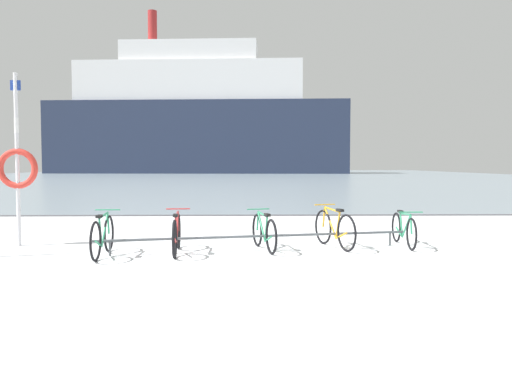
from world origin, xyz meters
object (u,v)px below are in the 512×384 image
object	(u,v)px
bicycle_0	(103,236)
bicycle_4	(404,229)
bicycle_3	(334,229)
bicycle_1	(177,234)
rescue_post	(17,165)
bicycle_2	(264,232)
ferry_ship	(195,119)

from	to	relation	value
bicycle_0	bicycle_4	distance (m)	5.87
bicycle_3	bicycle_4	world-z (taller)	bicycle_3
bicycle_1	bicycle_4	distance (m)	4.55
bicycle_4	rescue_post	distance (m)	7.92
bicycle_3	rescue_post	xyz separation A→B (m)	(-6.37, 0.38, 1.26)
bicycle_3	bicycle_4	size ratio (longest dim) A/B	0.95
bicycle_2	bicycle_3	size ratio (longest dim) A/B	0.98
bicycle_1	ferry_ship	xyz separation A→B (m)	(-7.24, 79.11, 8.78)
bicycle_1	bicycle_2	distance (m)	1.67
bicycle_1	bicycle_4	bearing A→B (deg)	9.51
bicycle_1	bicycle_2	world-z (taller)	bicycle_1
bicycle_0	bicycle_4	bearing A→B (deg)	10.40
bicycle_0	bicycle_3	world-z (taller)	bicycle_3
rescue_post	bicycle_2	bearing A→B (deg)	-7.43
bicycle_3	bicycle_1	bearing A→B (deg)	-169.13
ferry_ship	bicycle_4	bearing A→B (deg)	-81.49
rescue_post	bicycle_3	bearing A→B (deg)	-3.40
bicycle_1	rescue_post	distance (m)	3.69
bicycle_0	bicycle_2	distance (m)	2.99
bicycle_3	rescue_post	bearing A→B (deg)	176.60
bicycle_3	bicycle_4	xyz separation A→B (m)	(1.44, 0.17, -0.04)
bicycle_0	bicycle_2	bearing A→B (deg)	12.04
bicycle_1	rescue_post	xyz separation A→B (m)	(-3.33, 0.96, 1.28)
bicycle_2	ferry_ship	size ratio (longest dim) A/B	0.03
bicycle_0	bicycle_2	size ratio (longest dim) A/B	1.04
bicycle_0	ferry_ship	xyz separation A→B (m)	(-5.95, 79.41, 8.78)
rescue_post	bicycle_0	bearing A→B (deg)	-31.94
rescue_post	bicycle_4	bearing A→B (deg)	-1.56
bicycle_0	bicycle_4	size ratio (longest dim) A/B	0.96
bicycle_4	bicycle_3	bearing A→B (deg)	-173.41
bicycle_1	bicycle_2	bearing A→B (deg)	10.94
ferry_ship	bicycle_1	bearing A→B (deg)	-84.77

